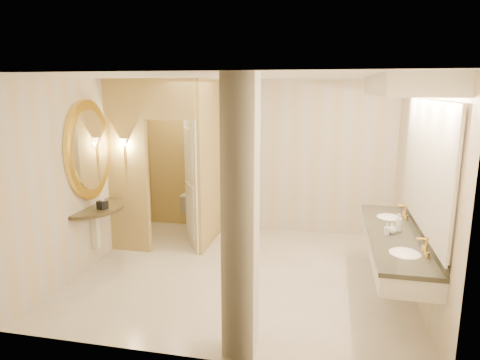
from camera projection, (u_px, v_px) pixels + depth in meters
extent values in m
plane|color=#EFE3CF|center=(242.00, 273.00, 6.04)|extent=(4.50, 4.50, 0.00)
plane|color=white|center=(243.00, 77.00, 5.47)|extent=(4.50, 4.50, 0.00)
cube|color=beige|center=(265.00, 157.00, 7.67)|extent=(4.50, 0.02, 2.70)
cube|color=beige|center=(198.00, 225.00, 3.85)|extent=(4.50, 0.02, 2.70)
cube|color=beige|center=(91.00, 173.00, 6.22)|extent=(0.02, 4.00, 2.70)
cube|color=beige|center=(420.00, 188.00, 5.30)|extent=(0.02, 4.00, 2.70)
cube|color=tan|center=(211.00, 162.00, 7.12)|extent=(0.10, 1.50, 2.70)
cube|color=tan|center=(128.00, 168.00, 6.63)|extent=(0.65, 0.10, 2.70)
cube|color=tan|center=(169.00, 99.00, 6.26)|extent=(0.80, 0.10, 0.60)
cube|color=silver|center=(192.00, 184.00, 6.83)|extent=(0.45, 0.71, 2.10)
cylinder|color=gold|center=(125.00, 156.00, 6.52)|extent=(0.03, 0.03, 0.30)
cone|color=silver|center=(124.00, 143.00, 6.48)|extent=(0.14, 0.14, 0.14)
cube|color=silver|center=(395.00, 244.00, 5.11)|extent=(0.60, 2.40, 0.24)
cube|color=black|center=(396.00, 235.00, 5.08)|extent=(0.64, 2.44, 0.05)
cube|color=black|center=(421.00, 231.00, 5.01)|extent=(0.03, 2.40, 0.10)
ellipsoid|color=white|center=(405.00, 257.00, 4.47)|extent=(0.40, 0.44, 0.15)
cylinder|color=gold|center=(426.00, 247.00, 4.40)|extent=(0.03, 0.03, 0.22)
ellipsoid|color=white|center=(389.00, 220.00, 5.71)|extent=(0.40, 0.44, 0.15)
cylinder|color=gold|center=(406.00, 212.00, 5.64)|extent=(0.03, 0.03, 0.22)
cube|color=white|center=(427.00, 165.00, 4.85)|extent=(0.03, 2.40, 1.40)
cube|color=silver|center=(408.00, 85.00, 4.72)|extent=(0.75, 2.60, 0.22)
cylinder|color=black|center=(91.00, 208.00, 6.23)|extent=(1.09, 1.09, 0.05)
cube|color=silver|center=(95.00, 228.00, 6.28)|extent=(0.10, 0.10, 0.60)
cylinder|color=gold|center=(88.00, 150.00, 6.04)|extent=(0.07, 1.09, 1.09)
cylinder|color=white|center=(91.00, 150.00, 6.03)|extent=(0.02, 0.87, 0.87)
cube|color=silver|center=(241.00, 220.00, 3.98)|extent=(0.31, 0.31, 2.70)
cube|color=black|center=(102.00, 205.00, 6.07)|extent=(0.15, 0.15, 0.12)
imported|color=white|center=(200.00, 211.00, 7.70)|extent=(0.51, 0.80, 0.78)
imported|color=beige|center=(387.00, 229.00, 4.99)|extent=(0.07, 0.07, 0.14)
imported|color=silver|center=(392.00, 229.00, 5.03)|extent=(0.12, 0.12, 0.13)
imported|color=#C6B28C|center=(398.00, 223.00, 5.10)|extent=(0.11, 0.11, 0.22)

